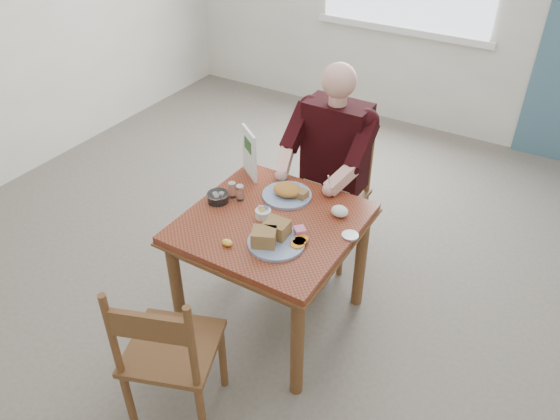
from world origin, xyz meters
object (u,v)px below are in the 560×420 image
Objects in this scene: table at (272,236)px; far_plate at (288,192)px; diner at (331,154)px; chair_far at (334,192)px; near_plate at (275,237)px; chair_near at (169,353)px.

table is 0.28m from far_plate.
table is 0.73m from diner.
far_plate is at bearing -93.71° from chair_far.
diner is 3.78× the size of near_plate.
diner reaches higher than near_plate.
far_plate is (-0.15, 0.40, -0.01)m from near_plate.
chair_far is (0.00, 0.80, -0.16)m from table.
chair_near is at bearing -91.87° from chair_far.
near_plate is at bearing -69.05° from far_plate.
far_plate is (-0.04, -0.47, -0.03)m from diner.
chair_near reaches higher than table.
diner reaches higher than table.
near_plate reaches higher than table.
chair_far is 0.34m from diner.
chair_near is 1.58m from diner.
diner is 0.87m from near_plate.
chair_far is 0.69× the size of diner.
chair_near reaches higher than far_plate.
far_plate is at bearing 89.08° from chair_near.
chair_near is 2.59× the size of near_plate.
chair_near is 0.69× the size of diner.
table is 3.01× the size of far_plate.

